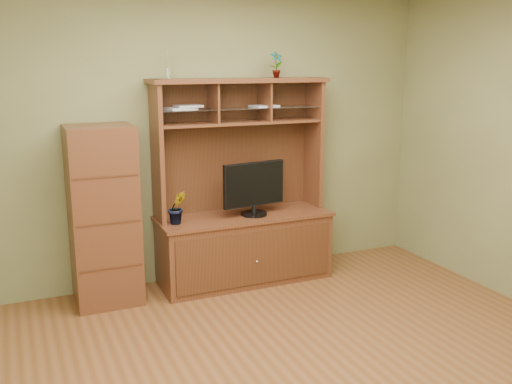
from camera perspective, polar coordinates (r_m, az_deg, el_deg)
room at (r=3.57m, az=5.42°, el=1.69°), size 4.54×4.04×2.74m
media_hutch at (r=5.39m, az=-1.28°, el=-3.50°), size 1.66×0.61×1.90m
monitor at (r=5.25m, az=-0.19°, el=0.46°), size 0.63×0.24×0.50m
orchid_plant at (r=5.04m, az=-7.89°, el=-1.53°), size 0.17×0.14×0.30m
top_plant at (r=5.40m, az=2.02°, el=12.63°), size 0.14×0.10×0.24m
reed_diffuser at (r=5.04m, az=-8.83°, el=12.22°), size 0.05×0.05×0.25m
magazines at (r=5.17m, az=-4.51°, el=8.48°), size 1.08×0.23×0.04m
side_cabinet at (r=5.01m, az=-14.98°, el=-2.32°), size 0.55×0.50×1.54m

